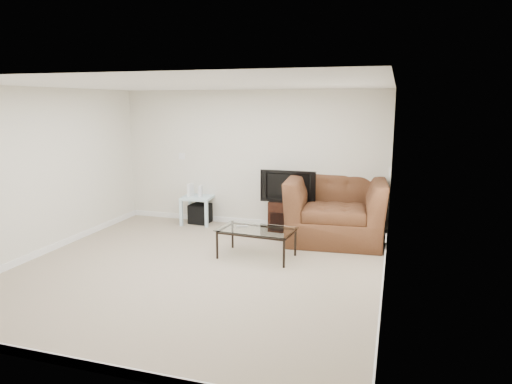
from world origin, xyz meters
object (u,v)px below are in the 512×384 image
(recliner, at_px, (336,199))
(coffee_table, at_px, (257,243))
(television, at_px, (289,186))
(subwoofer, at_px, (200,213))
(side_table, at_px, (198,210))
(tv_stand, at_px, (289,216))

(recliner, distance_m, coffee_table, 1.65)
(recliner, bearing_deg, coffee_table, -133.86)
(television, distance_m, recliner, 0.91)
(television, distance_m, subwoofer, 1.86)
(side_table, bearing_deg, tv_stand, 0.00)
(tv_stand, distance_m, coffee_table, 1.54)
(side_table, bearing_deg, coffee_table, -43.10)
(tv_stand, xyz_separation_m, coffee_table, (-0.14, -1.53, -0.06))
(subwoofer, xyz_separation_m, recliner, (2.60, -0.33, 0.52))
(subwoofer, bearing_deg, side_table, -141.16)
(tv_stand, bearing_deg, subwoofer, -178.77)
(television, relative_size, coffee_table, 0.82)
(side_table, xyz_separation_m, subwoofer, (0.03, 0.02, -0.08))
(subwoofer, bearing_deg, tv_stand, -0.82)
(side_table, distance_m, subwoofer, 0.09)
(recliner, bearing_deg, subwoofer, 168.00)
(subwoofer, distance_m, recliner, 2.68)
(subwoofer, relative_size, coffee_table, 0.32)
(tv_stand, height_order, coffee_table, tv_stand)
(coffee_table, bearing_deg, television, 84.80)
(tv_stand, bearing_deg, television, -90.00)
(television, distance_m, side_table, 1.86)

